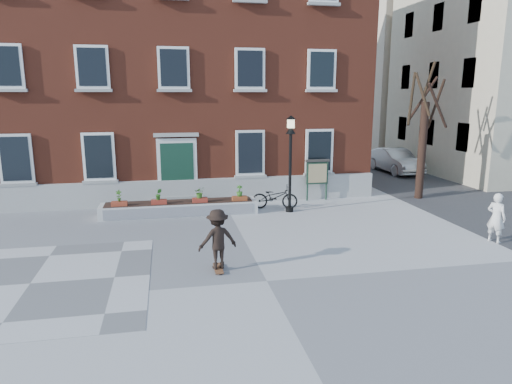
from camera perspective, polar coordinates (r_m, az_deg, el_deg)
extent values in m
plane|color=#A0A0A3|center=(12.08, 1.36, -11.07)|extent=(100.00, 100.00, 0.00)
cube|color=slate|center=(13.25, -26.40, -10.23)|extent=(6.00, 6.00, 0.01)
imported|color=black|center=(19.22, 2.36, -0.62)|extent=(2.02, 1.10, 1.01)
imported|color=silver|center=(29.24, 16.98, 3.77)|extent=(1.75, 4.54, 1.48)
imported|color=white|center=(16.76, 27.82, -2.86)|extent=(0.61, 0.71, 1.65)
cube|color=brown|center=(24.86, -10.51, 14.87)|extent=(18.00, 10.00, 12.00)
cube|color=#A7A7A2|center=(20.16, -9.69, -0.04)|extent=(18.00, 0.24, 1.10)
cube|color=#ABACA6|center=(20.14, -9.64, -1.37)|extent=(2.60, 0.80, 0.20)
cube|color=gray|center=(20.24, -9.67, -0.72)|extent=(2.20, 0.50, 0.20)
cube|color=silver|center=(20.00, -9.81, 3.06)|extent=(1.70, 0.12, 2.50)
cube|color=#123324|center=(19.97, -9.80, 2.76)|extent=(1.40, 0.06, 2.30)
cube|color=#A0A19B|center=(19.79, -9.95, 7.05)|extent=(1.90, 0.25, 0.15)
cube|color=silver|center=(20.78, -27.83, 3.70)|extent=(1.30, 0.10, 2.00)
cube|color=black|center=(20.73, -27.86, 3.68)|extent=(1.08, 0.04, 1.78)
cube|color=gray|center=(20.88, -27.58, 0.80)|extent=(1.44, 0.20, 0.12)
cube|color=white|center=(20.64, -28.84, 13.61)|extent=(1.30, 0.10, 1.70)
cube|color=black|center=(20.59, -28.89, 13.61)|extent=(1.08, 0.04, 1.48)
cube|color=#9C9C97|center=(20.56, -28.63, 11.09)|extent=(1.44, 0.20, 0.12)
cube|color=white|center=(20.09, -19.05, 4.20)|extent=(1.30, 0.10, 2.00)
cube|color=black|center=(20.04, -19.06, 4.18)|extent=(1.08, 0.04, 1.78)
cube|color=#9C9C97|center=(20.20, -18.86, 1.20)|extent=(1.44, 0.20, 0.12)
cube|color=white|center=(19.95, -19.79, 14.48)|extent=(1.30, 0.10, 1.70)
cube|color=black|center=(19.90, -19.81, 14.49)|extent=(1.08, 0.04, 1.48)
cube|color=gray|center=(19.87, -19.62, 11.87)|extent=(1.44, 0.20, 0.12)
cube|color=white|center=(19.76, -10.26, 15.02)|extent=(1.30, 0.10, 1.70)
cube|color=black|center=(19.71, -10.26, 15.03)|extent=(1.08, 0.04, 1.48)
cube|color=gray|center=(19.67, -10.15, 12.38)|extent=(1.44, 0.20, 0.12)
cube|color=silver|center=(20.22, -0.74, 4.92)|extent=(1.30, 0.10, 2.00)
cube|color=black|center=(20.18, -0.71, 4.90)|extent=(1.08, 0.04, 1.78)
cube|color=#A3A39E|center=(20.33, -0.70, 1.93)|extent=(1.44, 0.20, 0.12)
cube|color=white|center=(20.08, -0.77, 15.16)|extent=(1.30, 0.10, 1.70)
cube|color=black|center=(20.04, -0.74, 15.16)|extent=(1.08, 0.04, 1.48)
cube|color=#ACACA6|center=(20.00, -0.73, 12.56)|extent=(1.44, 0.20, 0.12)
cube|color=#999A95|center=(20.34, -0.76, 22.76)|extent=(1.44, 0.20, 0.12)
cube|color=white|center=(21.03, 7.90, 5.09)|extent=(1.30, 0.10, 2.00)
cube|color=black|center=(20.99, 7.95, 5.07)|extent=(1.08, 0.04, 1.78)
cube|color=gray|center=(21.13, 7.87, 2.21)|extent=(1.44, 0.20, 0.12)
cube|color=white|center=(20.90, 8.20, 14.93)|extent=(1.30, 0.10, 1.70)
cube|color=black|center=(20.85, 8.25, 14.93)|extent=(1.08, 0.04, 1.48)
cube|color=#ABAAA5|center=(20.82, 8.18, 12.43)|extent=(1.44, 0.20, 0.12)
cube|color=#979793|center=(21.15, 8.50, 22.23)|extent=(1.44, 0.20, 0.12)
cube|color=silver|center=(18.60, -9.51, -2.03)|extent=(6.20, 1.10, 0.50)
cube|color=beige|center=(18.05, -9.45, -2.46)|extent=(5.80, 0.02, 0.40)
cube|color=black|center=(18.54, -9.54, -1.28)|extent=(5.80, 0.90, 0.06)
cube|color=maroon|center=(18.36, -16.71, -1.44)|extent=(0.60, 0.25, 0.20)
imported|color=#305C1B|center=(18.29, -16.78, -0.45)|extent=(0.24, 0.24, 0.45)
cube|color=maroon|center=(18.27, -12.03, -1.25)|extent=(0.60, 0.25, 0.20)
imported|color=#2B681F|center=(18.20, -12.08, -0.26)|extent=(0.25, 0.25, 0.45)
cube|color=maroon|center=(18.31, -7.02, -1.05)|extent=(0.60, 0.25, 0.20)
imported|color=#305D1B|center=(18.23, -7.05, -0.05)|extent=(0.40, 0.40, 0.45)
cube|color=brown|center=(18.48, -2.07, -0.83)|extent=(0.60, 0.25, 0.20)
imported|color=#30691F|center=(18.41, -2.08, 0.15)|extent=(0.25, 0.25, 0.45)
cylinder|color=black|center=(22.17, 20.03, 4.83)|extent=(0.36, 0.36, 4.40)
cylinder|color=black|center=(22.29, 21.56, 10.14)|extent=(0.12, 1.12, 2.23)
cylinder|color=black|center=(22.56, 20.16, 10.94)|extent=(1.18, 0.49, 1.97)
cylinder|color=black|center=(22.08, 18.88, 11.00)|extent=(0.88, 1.14, 2.35)
cylinder|color=#312216|center=(21.68, 20.13, 11.38)|extent=(0.60, 0.77, 1.90)
cylinder|color=black|center=(21.60, 21.76, 9.97)|extent=(1.39, 0.55, 1.95)
cylinder|color=#322316|center=(22.23, 20.82, 13.00)|extent=(0.43, 0.48, 1.58)
cube|color=#3B3B3E|center=(32.59, 15.29, 3.39)|extent=(8.00, 36.00, 0.01)
cube|color=beige|center=(32.22, 29.27, 14.70)|extent=(10.00, 11.00, 14.00)
cube|color=beige|center=(42.15, 18.42, 13.99)|extent=(10.00, 11.00, 13.00)
cube|color=black|center=(26.68, 24.48, 6.26)|extent=(0.08, 1.00, 1.50)
cube|color=black|center=(29.34, 20.87, 7.00)|extent=(0.08, 1.00, 1.50)
cube|color=black|center=(32.09, 17.86, 7.60)|extent=(0.08, 1.00, 1.50)
cube|color=black|center=(26.61, 25.12, 13.33)|extent=(0.08, 1.00, 1.50)
cube|color=black|center=(29.27, 21.37, 13.43)|extent=(0.08, 1.00, 1.50)
cube|color=black|center=(32.03, 18.26, 13.48)|extent=(0.08, 1.00, 1.50)
cube|color=black|center=(26.92, 25.78, 20.12)|extent=(0.08, 1.00, 1.50)
cube|color=black|center=(29.55, 21.88, 19.63)|extent=(0.08, 1.00, 1.50)
cube|color=black|center=(32.29, 18.66, 19.15)|extent=(0.08, 1.00, 1.50)
cylinder|color=black|center=(18.87, 4.21, -2.15)|extent=(0.32, 0.32, 0.20)
cylinder|color=black|center=(18.55, 4.28, 2.34)|extent=(0.12, 0.12, 3.20)
cone|color=black|center=(18.33, 4.37, 7.74)|extent=(0.40, 0.40, 0.30)
cube|color=#F8EDB6|center=(18.31, 4.38, 8.52)|extent=(0.24, 0.24, 0.34)
cone|color=black|center=(18.30, 4.39, 9.30)|extent=(0.40, 0.40, 0.16)
cylinder|color=#183125|center=(20.70, 6.45, 1.37)|extent=(0.08, 0.08, 1.80)
cylinder|color=#193222|center=(20.99, 8.80, 1.45)|extent=(0.08, 0.08, 1.80)
cube|color=#172F21|center=(20.78, 7.66, 2.36)|extent=(1.00, 0.10, 1.00)
cube|color=#C4BC7F|center=(20.72, 7.71, 2.33)|extent=(0.85, 0.02, 0.85)
cube|color=#3B3733|center=(20.69, 7.71, 3.91)|extent=(1.10, 0.16, 0.10)
cube|color=brown|center=(12.78, -4.75, -9.48)|extent=(0.22, 0.78, 0.03)
cylinder|color=black|center=(12.53, -5.02, -10.12)|extent=(0.03, 0.05, 0.05)
cylinder|color=black|center=(12.55, -4.19, -10.07)|extent=(0.03, 0.05, 0.05)
cylinder|color=black|center=(13.05, -5.29, -9.19)|extent=(0.03, 0.05, 0.05)
cylinder|color=black|center=(13.06, -4.49, -9.15)|extent=(0.03, 0.05, 0.05)
imported|color=black|center=(12.49, -4.82, -5.88)|extent=(1.17, 0.80, 1.66)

